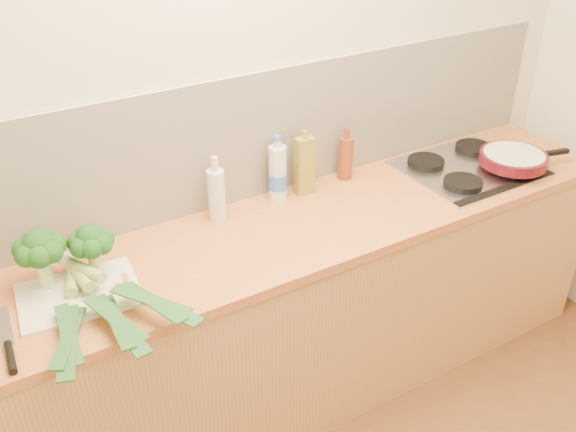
# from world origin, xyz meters

# --- Properties ---
(room_shell) EXTENTS (3.50, 3.50, 3.50)m
(room_shell) POSITION_xyz_m (0.00, 1.49, 1.17)
(room_shell) COLOR beige
(room_shell) RESTS_ON ground
(counter) EXTENTS (3.20, 0.62, 0.90)m
(counter) POSITION_xyz_m (0.00, 1.20, 0.45)
(counter) COLOR tan
(counter) RESTS_ON ground
(gas_hob) EXTENTS (0.58, 0.50, 0.04)m
(gas_hob) POSITION_xyz_m (1.02, 1.20, 0.91)
(gas_hob) COLOR silver
(gas_hob) RESTS_ON counter
(chopping_board) EXTENTS (0.42, 0.33, 0.01)m
(chopping_board) POSITION_xyz_m (-0.78, 1.19, 0.91)
(chopping_board) COLOR beige
(chopping_board) RESTS_ON counter
(broccoli_left) EXTENTS (0.17, 0.17, 0.22)m
(broccoli_left) POSITION_xyz_m (-0.86, 1.28, 1.06)
(broccoli_left) COLOR #ADCB76
(broccoli_left) RESTS_ON chopping_board
(broccoli_right) EXTENTS (0.16, 0.16, 0.19)m
(broccoli_right) POSITION_xyz_m (-0.69, 1.27, 1.04)
(broccoli_right) COLOR #ADCB76
(broccoli_right) RESTS_ON chopping_board
(leek_front) EXTENTS (0.24, 0.64, 0.04)m
(leek_front) POSITION_xyz_m (-0.81, 1.16, 0.94)
(leek_front) COLOR white
(leek_front) RESTS_ON chopping_board
(leek_mid) EXTENTS (0.13, 0.62, 0.04)m
(leek_mid) POSITION_xyz_m (-0.75, 1.12, 0.95)
(leek_mid) COLOR white
(leek_mid) RESTS_ON chopping_board
(leek_back) EXTENTS (0.35, 0.65, 0.04)m
(leek_back) POSITION_xyz_m (-0.70, 1.15, 0.97)
(leek_back) COLOR white
(leek_back) RESTS_ON chopping_board
(chefs_knife) EXTENTS (0.06, 0.34, 0.03)m
(chefs_knife) POSITION_xyz_m (-1.03, 1.02, 0.91)
(chefs_knife) COLOR silver
(chefs_knife) RESTS_ON counter
(skillet) EXTENTS (0.44, 0.30, 0.05)m
(skillet) POSITION_xyz_m (1.18, 1.08, 0.96)
(skillet) COLOR #500D16
(skillet) RESTS_ON gas_hob
(oil_tin) EXTENTS (0.08, 0.05, 0.29)m
(oil_tin) POSITION_xyz_m (0.26, 1.40, 1.03)
(oil_tin) COLOR olive
(oil_tin) RESTS_ON counter
(glass_bottle) EXTENTS (0.07, 0.07, 0.27)m
(glass_bottle) POSITION_xyz_m (-0.16, 1.40, 1.01)
(glass_bottle) COLOR silver
(glass_bottle) RESTS_ON counter
(amber_bottle) EXTENTS (0.06, 0.06, 0.25)m
(amber_bottle) POSITION_xyz_m (0.48, 1.42, 1.00)
(amber_bottle) COLOR maroon
(amber_bottle) RESTS_ON counter
(water_bottle) EXTENTS (0.08, 0.08, 0.27)m
(water_bottle) POSITION_xyz_m (0.13, 1.42, 1.01)
(water_bottle) COLOR silver
(water_bottle) RESTS_ON counter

